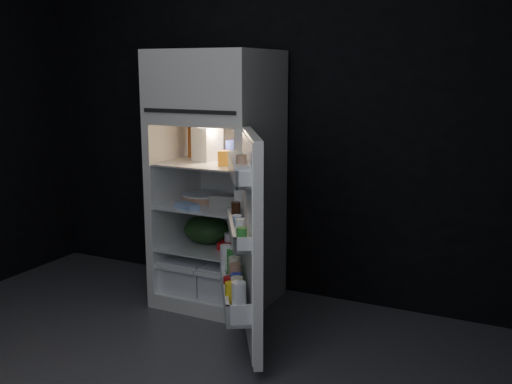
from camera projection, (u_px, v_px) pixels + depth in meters
The scene contains 16 objects.
wall_back at pixel (274, 112), 4.35m from camera, with size 4.00×0.00×2.70m, color black.
refrigerator at pixel (219, 170), 4.20m from camera, with size 0.76×0.71×1.78m.
fridge_door at pixel (246, 244), 3.40m from camera, with size 0.54×0.71×1.22m.
milk_jug at pixel (207, 143), 4.15m from camera, with size 0.16×0.16×0.24m, color white.
mayo_jar at pixel (234, 151), 4.16m from camera, with size 0.11×0.11×0.14m, color #202FB0.
jam_jar at pixel (246, 153), 4.09m from camera, with size 0.09×0.09×0.13m, color black.
amber_bottle at pixel (193, 142), 4.31m from camera, with size 0.08×0.08×0.22m, color #AB4E1B.
small_carton at pixel (224, 158), 3.95m from camera, with size 0.09×0.06×0.10m, color orange.
egg_carton at pixel (230, 200), 4.14m from camera, with size 0.28×0.10×0.07m, color gray.
pie at pixel (203, 197), 4.31m from camera, with size 0.30×0.30×0.04m, color tan.
flat_package at pixel (187, 206), 4.03m from camera, with size 0.18×0.09×0.04m, color #89A6D5.
wrapped_pkg at pixel (245, 200), 4.21m from camera, with size 0.12×0.10×0.05m, color beige.
produce_bag at pixel (207, 230), 4.29m from camera, with size 0.35×0.29×0.20m, color #193815.
yogurt_tray at pixel (237, 246), 4.15m from camera, with size 0.25×0.13×0.05m, color red.
small_can_red at pixel (251, 238), 4.27m from camera, with size 0.07×0.07×0.09m, color red.
small_can_silver at pixel (250, 238), 4.27m from camera, with size 0.06×0.06×0.09m, color silver.
Camera 1 is at (1.82, -2.28, 1.66)m, focal length 42.00 mm.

